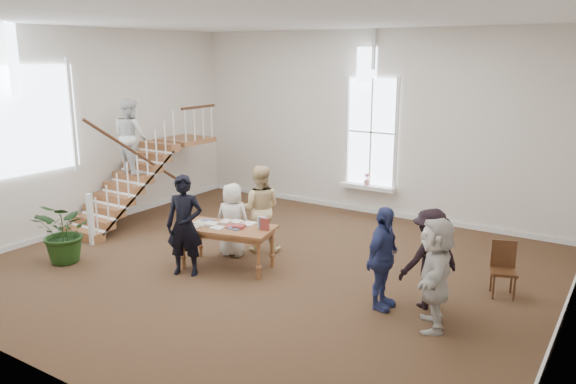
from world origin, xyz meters
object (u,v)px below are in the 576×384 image
Objects in this scene: woman_cluster_a at (383,258)px; floor_plant at (66,232)px; police_officer at (185,226)px; woman_cluster_c at (435,274)px; library_table at (226,231)px; woman_cluster_b at (430,259)px; side_chair at (503,266)px; elderly_woman at (233,220)px; person_yellow at (260,209)px.

woman_cluster_a is 6.06m from floor_plant.
police_officer is 1.09× the size of woman_cluster_c.
woman_cluster_c is (4.46, 0.42, -0.08)m from police_officer.
woman_cluster_b reaches higher than library_table.
side_chair is (0.59, 1.77, -0.33)m from woman_cluster_c.
floor_plant is at bearing 174.73° from police_officer.
floor_plant is at bearing -178.05° from side_chair.
woman_cluster_b is at bearing 16.07° from floor_plant.
woman_cluster_c is at bearing -16.31° from library_table.
woman_cluster_a is (3.14, -0.03, 0.10)m from library_table.
police_officer is 4.48m from woman_cluster_c.
library_table is at bearing 90.88° from woman_cluster_a.
police_officer reaches higher than library_table.
woman_cluster_a reaches higher than side_chair.
woman_cluster_c is at bearing 155.62° from elderly_woman.
floor_plant is at bearing 14.27° from person_yellow.
police_officer reaches higher than elderly_woman.
elderly_woman is at bearing 30.18° from person_yellow.
woman_cluster_b is (0.60, 0.45, -0.02)m from woman_cluster_a.
floor_plant is (-2.43, -2.05, -0.12)m from elderly_woman.
woman_cluster_c reaches higher than floor_plant.
person_yellow is at bearing -127.64° from woman_cluster_c.
person_yellow is at bearing -134.51° from elderly_woman.
woman_cluster_c is at bearing 132.95° from person_yellow.
library_table is 3.11m from floor_plant.
police_officer is at bearing -176.71° from side_chair.
library_table is 0.80m from police_officer.
library_table is 4.88m from side_chair.
woman_cluster_a is 1.35× the size of floor_plant.
woman_cluster_c is (0.90, -0.20, 0.02)m from woman_cluster_a.
police_officer reaches higher than person_yellow.
person_yellow is 1.05× the size of woman_cluster_c.
library_table is 1.28× the size of elderly_woman.
person_yellow is (-0.02, 1.10, 0.16)m from library_table.
side_chair is (4.95, 0.93, -0.23)m from elderly_woman.
library_table is at bearing -48.18° from woman_cluster_b.
person_yellow reaches higher than woman_cluster_c.
police_officer is 3.62m from woman_cluster_a.
elderly_woman is 0.91× the size of woman_cluster_b.
woman_cluster_c is at bearing -101.10° from woman_cluster_a.
woman_cluster_b is 1.75× the size of side_chair.
library_table is 1.05× the size of person_yellow.
woman_cluster_a is (3.56, 0.62, -0.10)m from police_officer.
library_table is at bearing 104.55° from elderly_woman.
woman_cluster_b is 6.75m from floor_plant.
police_officer is 5.52m from side_chair.
woman_cluster_a reaches higher than floor_plant.
police_officer reaches higher than woman_cluster_b.
woman_cluster_c reaches higher than woman_cluster_b.
elderly_woman is 3.52m from woman_cluster_a.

